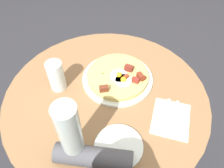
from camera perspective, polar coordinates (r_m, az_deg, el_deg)
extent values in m
plane|color=#2D2D33|center=(1.59, -0.95, -19.33)|extent=(6.00, 6.00, 0.00)
cylinder|color=olive|center=(0.96, -1.49, -3.40)|extent=(0.86, 0.86, 0.03)
cylinder|color=#333338|center=(1.27, -1.15, -13.51)|extent=(0.10, 0.10, 0.70)
cylinder|color=#333338|center=(1.58, -0.96, -19.17)|extent=(0.39, 0.39, 0.02)
cylinder|color=#4C4C51|center=(0.78, -4.78, -18.10)|extent=(0.26, 0.18, 0.07)
cylinder|color=silver|center=(1.00, 1.42, 1.42)|extent=(0.31, 0.31, 0.01)
cylinder|color=tan|center=(0.99, 1.44, 2.09)|extent=(0.27, 0.27, 0.02)
cylinder|color=white|center=(0.97, 1.81, 2.14)|extent=(0.08, 0.08, 0.01)
sphere|color=yellow|center=(0.96, 1.82, 2.38)|extent=(0.02, 0.02, 0.02)
cylinder|color=white|center=(0.95, 2.94, 0.91)|extent=(0.07, 0.07, 0.01)
sphere|color=yellow|center=(0.95, 2.96, 1.15)|extent=(0.02, 0.02, 0.02)
cube|color=maroon|center=(0.96, 7.92, 1.51)|extent=(0.03, 0.02, 0.02)
cube|color=maroon|center=(0.99, 4.33, 4.10)|extent=(0.04, 0.04, 0.03)
cube|color=maroon|center=(0.96, 7.16, 1.97)|extent=(0.02, 0.03, 0.02)
cube|color=maroon|center=(0.95, 5.95, 1.14)|extent=(0.03, 0.03, 0.02)
cube|color=brown|center=(0.91, -2.08, -1.33)|extent=(0.04, 0.03, 0.03)
cube|color=maroon|center=(0.96, 3.53, 1.70)|extent=(0.03, 0.02, 0.02)
cube|color=#387F2D|center=(0.98, 1.38, 2.90)|extent=(0.01, 0.01, 0.00)
cube|color=#387F2D|center=(0.97, 3.23, 1.88)|extent=(0.01, 0.01, 0.00)
cube|color=#387F2D|center=(0.98, -2.46, 2.77)|extent=(0.01, 0.00, 0.00)
cube|color=#387F2D|center=(0.98, 2.86, 2.66)|extent=(0.01, 0.01, 0.00)
cylinder|color=silver|center=(0.82, 1.72, -15.65)|extent=(0.17, 0.17, 0.01)
cube|color=white|center=(0.91, 14.82, -8.58)|extent=(0.21, 0.22, 0.00)
cube|color=silver|center=(0.90, 16.00, -8.64)|extent=(0.12, 0.15, 0.00)
cube|color=silver|center=(0.90, 13.75, -8.20)|extent=(0.12, 0.15, 0.00)
cylinder|color=silver|center=(0.95, -14.09, 2.05)|extent=(0.07, 0.07, 0.14)
cylinder|color=silver|center=(0.70, -10.58, -12.53)|extent=(0.07, 0.07, 0.27)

